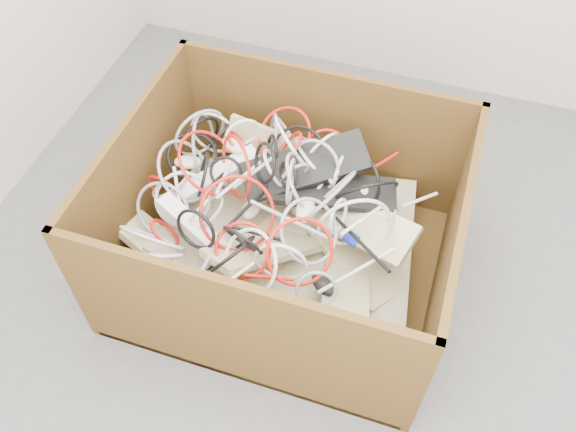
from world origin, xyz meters
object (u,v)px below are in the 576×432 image
(vga_plug, at_px, (351,238))
(power_strip_left, at_px, (215,176))
(cardboard_box, at_px, (282,245))
(power_strip_right, at_px, (193,227))

(vga_plug, bearing_deg, power_strip_left, -168.69)
(power_strip_left, relative_size, vga_plug, 7.45)
(cardboard_box, xyz_separation_m, power_strip_right, (-0.25, -0.16, 0.20))
(cardboard_box, distance_m, power_strip_left, 0.34)
(power_strip_right, height_order, vga_plug, power_strip_right)
(cardboard_box, relative_size, power_strip_left, 3.34)
(vga_plug, bearing_deg, power_strip_right, -142.65)
(cardboard_box, bearing_deg, power_strip_right, -146.88)
(vga_plug, bearing_deg, cardboard_box, -164.63)
(power_strip_right, bearing_deg, vga_plug, 37.53)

